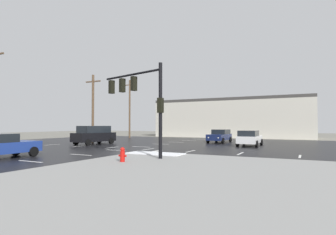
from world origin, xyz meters
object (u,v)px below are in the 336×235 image
(utility_pole_far, at_px, (93,107))
(utility_pole_distant, at_px, (130,108))
(sedan_blue, at_px, (0,145))
(suv_black, at_px, (94,135))
(fire_hydrant, at_px, (122,154))
(traffic_signal_mast, at_px, (140,94))
(sedan_navy, at_px, (220,136))
(sedan_white, at_px, (249,138))

(utility_pole_far, xyz_separation_m, utility_pole_distant, (-3.38, 12.41, 0.73))
(sedan_blue, xyz_separation_m, suv_black, (-3.49, 12.46, 0.24))
(fire_hydrant, xyz_separation_m, utility_pole_distant, (-17.02, 25.08, 4.46))
(traffic_signal_mast, distance_m, sedan_navy, 17.76)
(traffic_signal_mast, height_order, sedan_blue, traffic_signal_mast)
(sedan_white, xyz_separation_m, utility_pole_far, (-17.50, -3.39, 3.41))
(traffic_signal_mast, height_order, sedan_navy, traffic_signal_mast)
(suv_black, height_order, sedan_white, suv_black)
(traffic_signal_mast, relative_size, fire_hydrant, 7.29)
(fire_hydrant, bearing_deg, suv_black, 137.38)
(suv_black, relative_size, sedan_white, 1.10)
(traffic_signal_mast, bearing_deg, suv_black, -20.94)
(fire_hydrant, xyz_separation_m, sedan_white, (3.85, 16.06, 0.32))
(fire_hydrant, height_order, suv_black, suv_black)
(sedan_white, bearing_deg, traffic_signal_mast, 161.64)
(sedan_navy, bearing_deg, utility_pole_far, -58.99)
(sedan_navy, relative_size, suv_black, 0.92)
(sedan_blue, height_order, suv_black, suv_black)
(traffic_signal_mast, distance_m, fire_hydrant, 4.54)
(utility_pole_far, bearing_deg, suv_black, -44.43)
(sedan_navy, height_order, sedan_blue, same)
(sedan_navy, height_order, utility_pole_distant, utility_pole_distant)
(sedan_navy, bearing_deg, sedan_white, 47.71)
(sedan_navy, relative_size, sedan_blue, 1.00)
(sedan_blue, bearing_deg, fire_hydrant, -81.51)
(traffic_signal_mast, bearing_deg, sedan_blue, 43.96)
(sedan_white, height_order, utility_pole_far, utility_pole_far)
(fire_hydrant, height_order, sedan_navy, sedan_navy)
(traffic_signal_mast, distance_m, suv_black, 14.25)
(suv_black, bearing_deg, utility_pole_distant, 26.97)
(fire_hydrant, bearing_deg, sedan_white, 76.51)
(fire_hydrant, distance_m, utility_pole_distant, 30.64)
(sedan_navy, bearing_deg, utility_pole_distant, -104.93)
(traffic_signal_mast, distance_m, sedan_white, 14.47)
(sedan_blue, height_order, utility_pole_far, utility_pole_far)
(fire_hydrant, xyz_separation_m, utility_pole_far, (-13.64, 12.66, 3.73))
(traffic_signal_mast, bearing_deg, utility_pole_distant, -38.55)
(traffic_signal_mast, height_order, suv_black, traffic_signal_mast)
(sedan_navy, xyz_separation_m, sedan_white, (4.23, -4.08, 0.00))
(traffic_signal_mast, distance_m, sedan_blue, 9.44)
(sedan_blue, distance_m, sedan_white, 21.43)
(utility_pole_far, bearing_deg, sedan_blue, -69.57)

